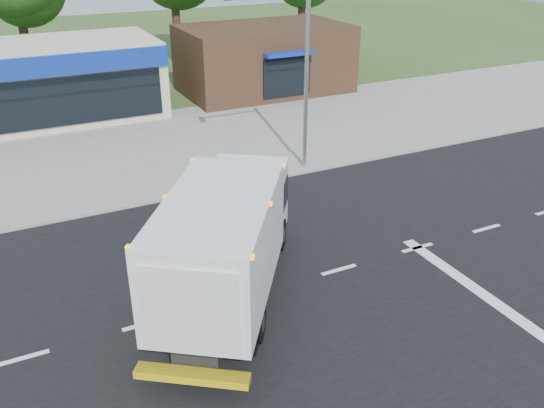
# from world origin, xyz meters

# --- Properties ---
(ground) EXTENTS (120.00, 120.00, 0.00)m
(ground) POSITION_xyz_m (0.00, 0.00, 0.00)
(ground) COLOR #385123
(ground) RESTS_ON ground
(road_asphalt) EXTENTS (60.00, 14.00, 0.02)m
(road_asphalt) POSITION_xyz_m (0.00, 0.00, 0.00)
(road_asphalt) COLOR black
(road_asphalt) RESTS_ON ground
(sidewalk) EXTENTS (60.00, 2.40, 0.12)m
(sidewalk) POSITION_xyz_m (0.00, 8.20, 0.06)
(sidewalk) COLOR gray
(sidewalk) RESTS_ON ground
(parking_apron) EXTENTS (60.00, 9.00, 0.02)m
(parking_apron) POSITION_xyz_m (0.00, 14.00, 0.01)
(parking_apron) COLOR gray
(parking_apron) RESTS_ON ground
(lane_markings) EXTENTS (55.20, 7.00, 0.01)m
(lane_markings) POSITION_xyz_m (1.35, -1.35, 0.02)
(lane_markings) COLOR silver
(lane_markings) RESTS_ON road_asphalt
(ems_box_truck) EXTENTS (6.51, 7.93, 3.52)m
(ems_box_truck) POSITION_xyz_m (-3.56, 0.10, 2.03)
(ems_box_truck) COLOR black
(ems_box_truck) RESTS_ON ground
(emergency_worker) EXTENTS (0.71, 0.68, 1.75)m
(emergency_worker) POSITION_xyz_m (-5.11, -0.75, 0.86)
(emergency_worker) COLOR tan
(emergency_worker) RESTS_ON ground
(brown_storefront) EXTENTS (10.00, 6.70, 4.00)m
(brown_storefront) POSITION_xyz_m (7.00, 19.98, 2.00)
(brown_storefront) COLOR #382316
(brown_storefront) RESTS_ON ground
(traffic_signal_pole) EXTENTS (3.51, 0.25, 8.00)m
(traffic_signal_pole) POSITION_xyz_m (2.35, 7.60, 4.92)
(traffic_signal_pole) COLOR gray
(traffic_signal_pole) RESTS_ON ground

